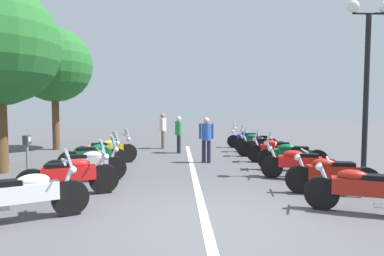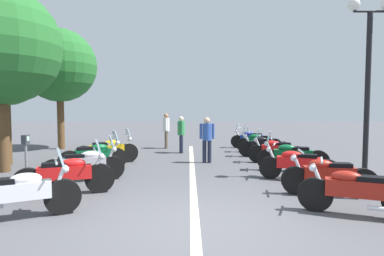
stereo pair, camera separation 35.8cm
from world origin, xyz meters
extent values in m
plane|color=#4C4C51|center=(0.00, 0.00, 0.00)|extent=(80.00, 80.00, 0.00)
cube|color=beige|center=(3.81, 0.00, 0.00)|extent=(13.79, 0.16, 0.01)
cylinder|color=black|center=(0.58, 2.42, 0.32)|extent=(0.40, 0.65, 0.65)
cube|color=white|center=(0.25, 3.11, 0.50)|extent=(0.75, 1.18, 0.30)
ellipsoid|color=white|center=(0.33, 2.95, 0.70)|extent=(0.46, 0.58, 0.22)
cylinder|color=silver|center=(0.55, 2.47, 0.62)|extent=(0.19, 0.29, 0.58)
cylinder|color=silver|center=(0.54, 2.51, 0.98)|extent=(0.58, 0.30, 0.04)
sphere|color=silver|center=(0.60, 2.37, 0.82)|extent=(0.14, 0.14, 0.14)
cube|color=silver|center=(0.57, 2.43, 1.05)|extent=(0.38, 0.26, 0.32)
cylinder|color=black|center=(2.04, 2.16, 0.33)|extent=(0.36, 0.68, 0.67)
cylinder|color=black|center=(1.53, 3.54, 0.33)|extent=(0.36, 0.68, 0.67)
cube|color=red|center=(1.78, 2.85, 0.51)|extent=(0.65, 1.15, 0.30)
ellipsoid|color=red|center=(1.85, 2.68, 0.71)|extent=(0.42, 0.58, 0.22)
cube|color=black|center=(1.71, 3.06, 0.69)|extent=(0.41, 0.54, 0.12)
cylinder|color=silver|center=(2.02, 2.21, 0.63)|extent=(0.16, 0.30, 0.58)
cylinder|color=silver|center=(2.00, 2.25, 0.99)|extent=(0.60, 0.25, 0.04)
sphere|color=silver|center=(2.05, 2.11, 0.83)|extent=(0.14, 0.14, 0.14)
cylinder|color=silver|center=(1.80, 3.33, 0.23)|extent=(0.26, 0.54, 0.08)
cube|color=silver|center=(2.03, 2.18, 1.06)|extent=(0.38, 0.24, 0.32)
cylinder|color=black|center=(3.38, 2.19, 0.32)|extent=(0.36, 0.64, 0.64)
cylinder|color=black|center=(2.86, 3.57, 0.32)|extent=(0.36, 0.64, 0.64)
cube|color=silver|center=(3.12, 2.88, 0.50)|extent=(0.66, 1.15, 0.30)
ellipsoid|color=silver|center=(3.18, 2.71, 0.70)|extent=(0.43, 0.58, 0.22)
cube|color=black|center=(3.04, 3.09, 0.68)|extent=(0.41, 0.54, 0.12)
cylinder|color=silver|center=(3.36, 2.25, 0.62)|extent=(0.17, 0.30, 0.58)
cylinder|color=silver|center=(3.35, 2.28, 0.98)|extent=(0.59, 0.26, 0.04)
sphere|color=silver|center=(3.40, 2.14, 0.82)|extent=(0.14, 0.14, 0.14)
cylinder|color=silver|center=(3.13, 3.36, 0.22)|extent=(0.27, 0.54, 0.08)
cube|color=silver|center=(3.37, 2.21, 1.05)|extent=(0.38, 0.24, 0.32)
cylinder|color=black|center=(4.88, 2.44, 0.34)|extent=(0.44, 0.66, 0.67)
cylinder|color=black|center=(4.22, 3.68, 0.34)|extent=(0.44, 0.66, 0.67)
cube|color=#0C592D|center=(4.55, 3.06, 0.52)|extent=(0.75, 1.08, 0.30)
ellipsoid|color=#0C592D|center=(4.64, 2.90, 0.72)|extent=(0.47, 0.58, 0.22)
cube|color=black|center=(4.45, 3.25, 0.70)|extent=(0.45, 0.55, 0.12)
cylinder|color=silver|center=(4.85, 2.49, 0.64)|extent=(0.20, 0.29, 0.58)
cylinder|color=silver|center=(4.83, 2.53, 1.00)|extent=(0.57, 0.33, 0.04)
sphere|color=silver|center=(4.91, 2.39, 0.84)|extent=(0.14, 0.14, 0.14)
cylinder|color=silver|center=(4.51, 3.52, 0.23)|extent=(0.33, 0.52, 0.08)
cube|color=silver|center=(4.87, 2.46, 1.07)|extent=(0.37, 0.28, 0.32)
cylinder|color=black|center=(6.10, 2.27, 0.34)|extent=(0.42, 0.67, 0.67)
cylinder|color=black|center=(5.43, 3.66, 0.34)|extent=(0.42, 0.67, 0.67)
cube|color=#EAB214|center=(5.77, 2.97, 0.52)|extent=(0.76, 1.17, 0.30)
ellipsoid|color=#EAB214|center=(5.85, 2.80, 0.72)|extent=(0.46, 0.58, 0.22)
cube|color=black|center=(5.67, 3.16, 0.70)|extent=(0.44, 0.55, 0.12)
cylinder|color=silver|center=(6.08, 2.33, 0.64)|extent=(0.19, 0.29, 0.58)
cylinder|color=silver|center=(6.06, 2.36, 1.00)|extent=(0.58, 0.31, 0.04)
sphere|color=silver|center=(6.12, 2.23, 0.84)|extent=(0.14, 0.14, 0.14)
cylinder|color=silver|center=(5.73, 3.46, 0.24)|extent=(0.31, 0.53, 0.08)
cube|color=silver|center=(6.09, 2.29, 1.07)|extent=(0.38, 0.27, 0.32)
cylinder|color=black|center=(0.70, -2.28, 0.32)|extent=(0.37, 0.64, 0.63)
cube|color=maroon|center=(0.43, -2.93, 0.50)|extent=(0.66, 1.09, 0.30)
ellipsoid|color=maroon|center=(0.50, -2.76, 0.70)|extent=(0.44, 0.58, 0.22)
cube|color=black|center=(0.35, -3.13, 0.68)|extent=(0.42, 0.54, 0.12)
cylinder|color=silver|center=(0.68, -2.33, 0.62)|extent=(0.17, 0.29, 0.58)
cylinder|color=silver|center=(0.66, -2.37, 0.98)|extent=(0.59, 0.27, 0.04)
sphere|color=silver|center=(0.72, -2.23, 0.82)|extent=(0.14, 0.14, 0.14)
cylinder|color=black|center=(1.85, -2.30, 0.32)|extent=(0.25, 0.65, 0.63)
cylinder|color=black|center=(1.61, -3.70, 0.32)|extent=(0.25, 0.65, 0.63)
cube|color=maroon|center=(1.73, -3.00, 0.50)|extent=(0.46, 1.11, 0.30)
ellipsoid|color=maroon|center=(1.76, -2.82, 0.70)|extent=(0.34, 0.56, 0.22)
cube|color=black|center=(1.70, -3.22, 0.68)|extent=(0.34, 0.52, 0.12)
cylinder|color=silver|center=(1.84, -2.36, 0.62)|extent=(0.12, 0.30, 0.58)
cylinder|color=silver|center=(1.84, -2.40, 0.98)|extent=(0.62, 0.15, 0.04)
sphere|color=silver|center=(1.86, -2.25, 0.82)|extent=(0.14, 0.14, 0.14)
cylinder|color=silver|center=(1.48, -3.39, 0.22)|extent=(0.17, 0.56, 0.08)
cylinder|color=black|center=(3.43, -2.15, 0.30)|extent=(0.34, 0.62, 0.61)
cylinder|color=black|center=(2.93, -3.53, 0.30)|extent=(0.34, 0.62, 0.61)
cube|color=red|center=(3.18, -2.84, 0.48)|extent=(0.65, 1.15, 0.30)
ellipsoid|color=red|center=(3.24, -2.67, 0.68)|extent=(0.42, 0.58, 0.22)
cube|color=black|center=(3.10, -3.04, 0.66)|extent=(0.41, 0.54, 0.12)
cylinder|color=silver|center=(3.41, -2.20, 0.60)|extent=(0.17, 0.30, 0.58)
cylinder|color=silver|center=(3.40, -2.24, 0.96)|extent=(0.60, 0.25, 0.04)
sphere|color=silver|center=(3.45, -2.10, 0.80)|extent=(0.14, 0.14, 0.14)
cylinder|color=silver|center=(2.86, -3.19, 0.21)|extent=(0.26, 0.54, 0.08)
cylinder|color=black|center=(4.57, -2.36, 0.33)|extent=(0.27, 0.68, 0.67)
cylinder|color=black|center=(4.27, -3.82, 0.33)|extent=(0.27, 0.68, 0.67)
cube|color=#0C592D|center=(4.42, -3.09, 0.51)|extent=(0.50, 1.16, 0.30)
ellipsoid|color=#0C592D|center=(4.46, -2.91, 0.71)|extent=(0.36, 0.56, 0.22)
cube|color=black|center=(4.38, -3.31, 0.69)|extent=(0.35, 0.52, 0.12)
cylinder|color=silver|center=(4.56, -2.42, 0.63)|extent=(0.13, 0.30, 0.58)
cylinder|color=silver|center=(4.55, -2.46, 0.99)|extent=(0.62, 0.16, 0.04)
sphere|color=silver|center=(4.58, -2.31, 0.83)|extent=(0.14, 0.14, 0.14)
cylinder|color=silver|center=(4.16, -3.49, 0.23)|extent=(0.19, 0.55, 0.08)
cube|color=silver|center=(4.57, -2.38, 1.06)|extent=(0.38, 0.19, 0.32)
cylinder|color=black|center=(6.00, -2.33, 0.31)|extent=(0.28, 0.64, 0.62)
cylinder|color=black|center=(5.68, -3.68, 0.31)|extent=(0.28, 0.64, 0.62)
cube|color=red|center=(5.84, -3.00, 0.49)|extent=(0.51, 1.09, 0.30)
ellipsoid|color=red|center=(5.88, -2.83, 0.69)|extent=(0.37, 0.57, 0.22)
cube|color=black|center=(5.79, -3.22, 0.67)|extent=(0.36, 0.53, 0.12)
cylinder|color=silver|center=(5.98, -2.39, 0.61)|extent=(0.13, 0.30, 0.58)
cylinder|color=silver|center=(5.97, -2.43, 0.97)|extent=(0.61, 0.18, 0.04)
sphere|color=silver|center=(6.01, -2.28, 0.81)|extent=(0.14, 0.14, 0.14)
cylinder|color=silver|center=(5.57, -3.37, 0.22)|extent=(0.20, 0.55, 0.08)
cube|color=silver|center=(5.99, -2.35, 1.04)|extent=(0.38, 0.20, 0.32)
cylinder|color=black|center=(7.35, -2.21, 0.32)|extent=(0.26, 0.65, 0.63)
cylinder|color=black|center=(7.07, -3.62, 0.32)|extent=(0.26, 0.65, 0.63)
cube|color=black|center=(7.21, -2.91, 0.50)|extent=(0.49, 1.13, 0.30)
ellipsoid|color=black|center=(7.25, -2.74, 0.70)|extent=(0.36, 0.56, 0.22)
cube|color=black|center=(7.17, -3.13, 0.68)|extent=(0.35, 0.52, 0.12)
cylinder|color=silver|center=(7.34, -2.26, 0.62)|extent=(0.13, 0.30, 0.58)
cylinder|color=silver|center=(7.33, -2.30, 0.98)|extent=(0.62, 0.16, 0.04)
sphere|color=silver|center=(7.36, -2.16, 0.82)|extent=(0.14, 0.14, 0.14)
cylinder|color=silver|center=(6.95, -3.30, 0.22)|extent=(0.19, 0.55, 0.08)
cube|color=silver|center=(7.35, -2.23, 1.05)|extent=(0.38, 0.19, 0.32)
cylinder|color=black|center=(8.64, -2.31, 0.31)|extent=(0.24, 0.63, 0.62)
cylinder|color=black|center=(8.40, -3.65, 0.31)|extent=(0.24, 0.63, 0.62)
cube|color=#0C592D|center=(8.52, -2.98, 0.49)|extent=(0.45, 1.07, 0.30)
ellipsoid|color=#0C592D|center=(8.55, -2.81, 0.69)|extent=(0.35, 0.56, 0.22)
cube|color=black|center=(8.48, -3.20, 0.67)|extent=(0.34, 0.52, 0.12)
cylinder|color=silver|center=(8.63, -2.37, 0.61)|extent=(0.12, 0.30, 0.58)
cylinder|color=silver|center=(8.62, -2.41, 0.97)|extent=(0.62, 0.15, 0.04)
sphere|color=silver|center=(8.65, -2.26, 0.81)|extent=(0.14, 0.14, 0.14)
cylinder|color=silver|center=(8.27, -3.35, 0.22)|extent=(0.17, 0.56, 0.08)
cube|color=silver|center=(8.63, -2.33, 1.04)|extent=(0.38, 0.18, 0.32)
cylinder|color=black|center=(10.19, -2.27, 0.31)|extent=(0.33, 0.64, 0.62)
cylinder|color=black|center=(9.75, -3.62, 0.31)|extent=(0.33, 0.64, 0.62)
cube|color=navy|center=(9.97, -2.95, 0.49)|extent=(0.60, 1.12, 0.30)
ellipsoid|color=navy|center=(10.02, -2.77, 0.69)|extent=(0.41, 0.57, 0.22)
cube|color=black|center=(9.90, -3.15, 0.67)|extent=(0.40, 0.54, 0.12)
cylinder|color=silver|center=(10.17, -2.32, 0.61)|extent=(0.16, 0.30, 0.58)
cylinder|color=silver|center=(10.16, -2.36, 0.97)|extent=(0.60, 0.23, 0.04)
sphere|color=silver|center=(10.20, -2.22, 0.81)|extent=(0.14, 0.14, 0.14)
cylinder|color=silver|center=(9.66, -3.30, 0.22)|extent=(0.25, 0.55, 0.08)
cube|color=silver|center=(10.18, -2.29, 1.04)|extent=(0.38, 0.23, 0.32)
cylinder|color=black|center=(3.38, -4.74, 2.26)|extent=(0.14, 0.14, 4.51)
cylinder|color=black|center=(3.38, -4.74, 4.51)|extent=(0.06, 0.90, 0.06)
sphere|color=white|center=(3.38, -4.29, 4.69)|extent=(0.32, 0.32, 0.32)
cylinder|color=slate|center=(2.53, 4.08, 0.55)|extent=(0.06, 0.06, 1.10)
cube|color=#33383D|center=(2.53, 4.08, 1.18)|extent=(0.18, 0.13, 0.22)
cube|color=#B2D8BF|center=(2.53, 4.02, 1.20)|extent=(0.10, 0.01, 0.12)
cube|color=orange|center=(5.11, 3.99, 0.01)|extent=(0.36, 0.36, 0.03)
cone|color=orange|center=(5.11, 3.99, 0.32)|extent=(0.26, 0.26, 0.60)
cylinder|color=white|center=(5.11, 3.99, 0.34)|extent=(0.19, 0.19, 0.07)
cylinder|color=#1E2338|center=(8.30, 0.42, 0.39)|extent=(0.14, 0.14, 0.79)
cylinder|color=#1E2338|center=(8.48, 0.45, 0.39)|extent=(0.14, 0.14, 0.79)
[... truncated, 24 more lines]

